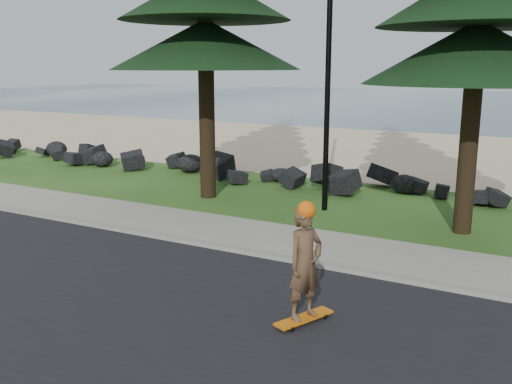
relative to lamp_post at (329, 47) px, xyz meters
The scene contains 9 objects.
ground 5.23m from the lamp_post, 90.00° to the right, with size 160.00×160.00×0.00m, color #234816.
road 8.74m from the lamp_post, 90.00° to the right, with size 160.00×7.00×0.02m, color black.
kerb 5.79m from the lamp_post, 90.00° to the right, with size 160.00×0.20×0.10m, color gray.
sidewalk 5.08m from the lamp_post, 90.00° to the right, with size 160.00×2.00×0.08m, color gray.
beach_sand 12.03m from the lamp_post, 90.00° to the left, with size 160.00×15.00×0.01m, color beige.
ocean 47.98m from the lamp_post, 90.00° to the left, with size 160.00×58.00×0.01m, color #355365.
seawall_boulders 4.78m from the lamp_post, 90.00° to the left, with size 60.00×2.40×1.10m, color black, non-canonical shape.
lamp_post is the anchor object (origin of this frame).
skateboarder 7.54m from the lamp_post, 70.26° to the right, with size 0.60×1.00×1.83m.
Camera 1 is at (5.41, -10.30, 3.69)m, focal length 40.00 mm.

